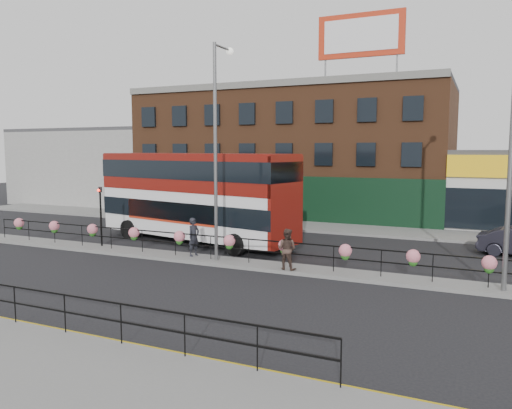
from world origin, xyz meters
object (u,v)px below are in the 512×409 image
at_px(pedestrian_b, 287,249).
at_px(lamp_column_west, 218,133).
at_px(pedestrian_a, 194,237).
at_px(double_decker_bus, 195,188).

distance_m(pedestrian_b, lamp_column_west, 6.24).
height_order(pedestrian_a, pedestrian_b, pedestrian_a).
bearing_deg(lamp_column_west, double_decker_bus, 133.40).
height_order(double_decker_bus, pedestrian_a, double_decker_bus).
relative_size(double_decker_bus, pedestrian_a, 6.92).
distance_m(pedestrian_a, pedestrian_b, 5.20).
relative_size(pedestrian_b, lamp_column_west, 0.18).
relative_size(double_decker_bus, pedestrian_b, 7.23).
relative_size(pedestrian_a, pedestrian_b, 1.04).
distance_m(double_decker_bus, lamp_column_west, 6.05).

